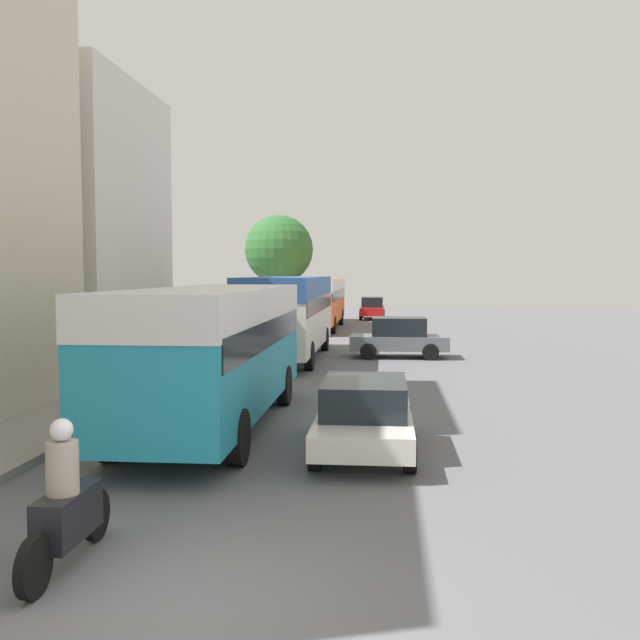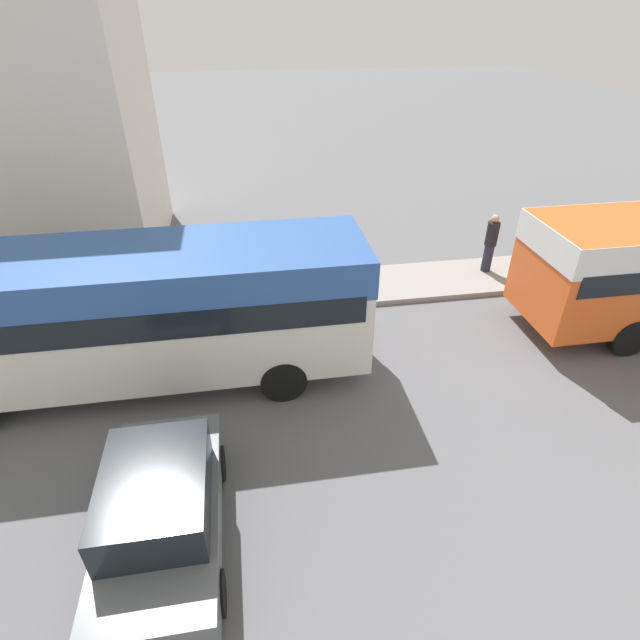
% 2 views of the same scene
% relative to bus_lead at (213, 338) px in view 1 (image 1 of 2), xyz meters
% --- Properties ---
extents(ground_plane, '(120.00, 120.00, 0.00)m').
position_rel_bus_lead_xyz_m(ground_plane, '(1.63, -8.11, -1.97)').
color(ground_plane, slate).
extents(building_far_terrace, '(6.25, 7.31, 9.68)m').
position_rel_bus_lead_xyz_m(building_far_terrace, '(-7.69, 8.53, 2.88)').
color(building_far_terrace, silver).
rests_on(building_far_terrace, ground_plane).
extents(bus_lead, '(2.55, 9.25, 3.03)m').
position_rel_bus_lead_xyz_m(bus_lead, '(0.00, 0.00, 0.00)').
color(bus_lead, teal).
rests_on(bus_lead, ground_plane).
extents(bus_following, '(2.58, 10.14, 3.19)m').
position_rel_bus_lead_xyz_m(bus_following, '(-0.07, 12.42, 0.10)').
color(bus_following, silver).
rests_on(bus_following, ground_plane).
extents(bus_third_in_line, '(2.57, 11.09, 3.00)m').
position_rel_bus_lead_xyz_m(bus_third_in_line, '(-0.34, 27.43, -0.01)').
color(bus_third_in_line, '#EA5B23').
rests_on(bus_third_in_line, ground_plane).
extents(motorcycle_behind_lead, '(0.39, 2.24, 1.73)m').
position_rel_bus_lead_xyz_m(motorcycle_behind_lead, '(0.09, -7.27, -1.28)').
color(motorcycle_behind_lead, black).
rests_on(motorcycle_behind_lead, ground_plane).
extents(car_crossing, '(1.82, 4.19, 1.36)m').
position_rel_bus_lead_xyz_m(car_crossing, '(3.30, -1.73, -1.25)').
color(car_crossing, silver).
rests_on(car_crossing, ground_plane).
extents(car_far_curb, '(3.83, 1.84, 1.59)m').
position_rel_bus_lead_xyz_m(car_far_curb, '(4.21, 13.34, -1.15)').
color(car_far_curb, slate).
rests_on(car_far_curb, ground_plane).
extents(car_distant, '(1.79, 4.35, 1.60)m').
position_rel_bus_lead_xyz_m(car_distant, '(2.71, 36.87, -1.15)').
color(car_distant, red).
rests_on(car_distant, ground_plane).
extents(pedestrian_near_curb, '(0.37, 0.37, 1.84)m').
position_rel_bus_lead_xyz_m(pedestrian_near_curb, '(-3.70, 22.43, -0.86)').
color(pedestrian_near_curb, '#232838').
rests_on(pedestrian_near_curb, sidewalk).
extents(pedestrian_walking_away, '(0.42, 0.42, 1.58)m').
position_rel_bus_lead_xyz_m(pedestrian_walking_away, '(-4.17, 17.97, -1.02)').
color(pedestrian_walking_away, '#232838').
rests_on(pedestrian_walking_away, sidewalk).
extents(street_tree, '(4.66, 4.66, 7.11)m').
position_rel_bus_lead_xyz_m(street_tree, '(-3.58, 33.32, 2.96)').
color(street_tree, brown).
rests_on(street_tree, sidewalk).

